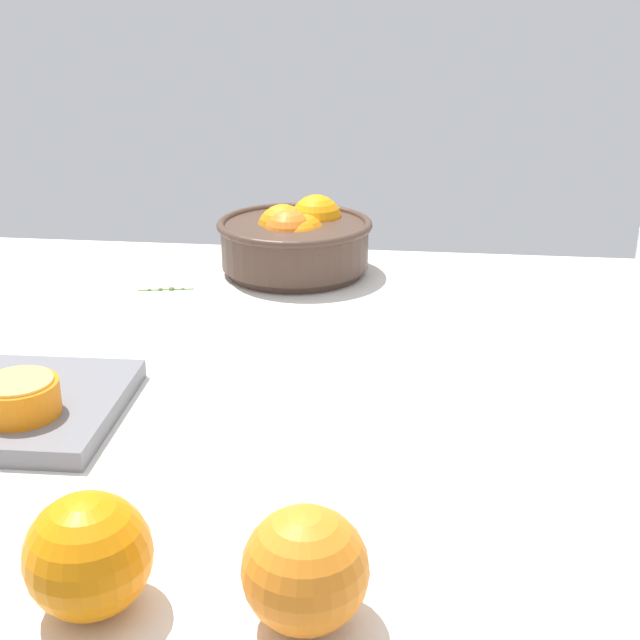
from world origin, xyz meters
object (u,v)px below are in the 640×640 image
Objects in this scene: fruit_bowl at (296,240)px; loose_orange_0 at (305,569)px; loose_orange_1 at (89,555)px; orange_half_1 at (19,397)px.

fruit_bowl is 2.71× the size of loose_orange_0.
loose_orange_1 is (-14.80, -0.33, 0.07)cm from loose_orange_0.
loose_orange_1 is (15.91, -23.23, 0.59)cm from orange_half_1.
loose_orange_1 is at bearing -55.60° from orange_half_1.
loose_orange_0 reaches higher than orange_half_1.
fruit_bowl reaches higher than orange_half_1.
loose_orange_1 reaches higher than loose_orange_0.
orange_half_1 is at bearing -109.93° from fruit_bowl.
orange_half_1 is 38.31cm from loose_orange_0.
orange_half_1 is 28.16cm from loose_orange_1.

